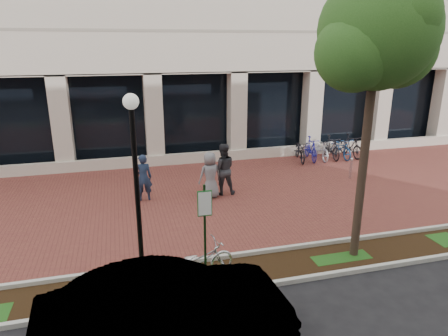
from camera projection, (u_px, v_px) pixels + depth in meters
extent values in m
plane|color=black|center=(223.00, 195.00, 15.04)|extent=(120.00, 120.00, 0.00)
cube|color=brown|center=(223.00, 195.00, 15.04)|extent=(40.00, 9.00, 0.01)
cube|color=black|center=(275.00, 267.00, 10.19)|extent=(40.00, 1.50, 0.01)
cube|color=beige|center=(265.00, 251.00, 10.87)|extent=(40.00, 0.12, 0.12)
cube|color=beige|center=(287.00, 281.00, 9.49)|extent=(40.00, 0.12, 0.12)
cube|color=black|center=(194.00, 115.00, 19.58)|extent=(40.00, 0.15, 4.20)
cube|color=beige|center=(199.00, 157.00, 19.11)|extent=(40.00, 0.25, 0.50)
cube|color=beige|center=(196.00, 118.00, 18.93)|extent=(0.80, 0.80, 4.20)
cube|color=#153B17|center=(205.00, 234.00, 9.27)|extent=(0.05, 0.05, 2.46)
cube|color=#196424|center=(205.00, 203.00, 9.01)|extent=(0.34, 0.02, 0.62)
cube|color=white|center=(205.00, 204.00, 9.00)|extent=(0.30, 0.01, 0.56)
cylinder|color=black|center=(142.00, 267.00, 9.94)|extent=(0.28, 0.28, 0.30)
cylinder|color=black|center=(137.00, 195.00, 9.37)|extent=(0.12, 0.12, 4.11)
sphere|color=silver|center=(131.00, 101.00, 8.72)|extent=(0.36, 0.36, 0.36)
cylinder|color=#423025|center=(362.00, 178.00, 10.17)|extent=(0.22, 0.22, 4.39)
sphere|color=#1F4D18|center=(378.00, 30.00, 9.11)|extent=(2.73, 2.73, 2.73)
sphere|color=#1F4D18|center=(396.00, 49.00, 9.67)|extent=(1.91, 1.91, 1.91)
sphere|color=#1F4D18|center=(354.00, 53.00, 8.89)|extent=(1.78, 1.78, 1.78)
imported|color=silver|center=(199.00, 262.00, 9.53)|extent=(1.93, 1.08, 0.96)
imported|color=#1B2944|center=(143.00, 178.00, 14.32)|extent=(0.64, 0.43, 1.73)
imported|color=#2A2B2F|center=(223.00, 169.00, 14.91)|extent=(1.03, 0.85, 1.96)
imported|color=slate|center=(210.00, 175.00, 14.57)|extent=(0.93, 0.69, 1.74)
cylinder|color=silver|center=(351.00, 169.00, 16.79)|extent=(0.11, 0.11, 0.81)
sphere|color=silver|center=(352.00, 159.00, 16.66)|extent=(0.12, 0.12, 0.12)
imported|color=black|center=(300.00, 151.00, 19.33)|extent=(1.09, 2.04, 1.02)
imported|color=#23229C|center=(311.00, 149.00, 19.45)|extent=(0.84, 1.94, 1.13)
imported|color=silver|center=(321.00, 149.00, 19.60)|extent=(0.90, 2.01, 1.02)
imported|color=black|center=(331.00, 147.00, 19.72)|extent=(0.66, 1.91, 1.13)
imported|color=navy|center=(341.00, 148.00, 19.87)|extent=(0.70, 1.95, 1.02)
imported|color=black|center=(351.00, 146.00, 19.99)|extent=(0.60, 1.90, 1.13)
cylinder|color=silver|center=(326.00, 151.00, 19.70)|extent=(0.04, 0.04, 0.80)
imported|color=silver|center=(168.00, 312.00, 7.31)|extent=(4.76, 1.93, 1.54)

